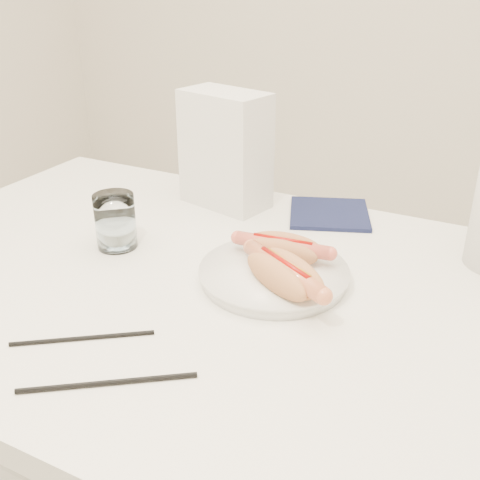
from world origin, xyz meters
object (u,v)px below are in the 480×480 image
at_px(water_glass, 115,221).
at_px(napkin_box, 225,150).
at_px(plate, 274,276).
at_px(hotdog_left, 282,249).
at_px(hotdog_right, 284,274).
at_px(table, 200,308).

distance_m(water_glass, napkin_box, 0.28).
height_order(plate, hotdog_left, hotdog_left).
relative_size(plate, hotdog_right, 1.39).
bearing_deg(hotdog_right, table, -149.55).
bearing_deg(water_glass, hotdog_left, 10.12).
relative_size(plate, water_glass, 2.33).
bearing_deg(water_glass, table, -8.51).
relative_size(water_glass, napkin_box, 0.42).
height_order(table, napkin_box, napkin_box).
relative_size(plate, napkin_box, 0.98).
distance_m(table, water_glass, 0.22).
xyz_separation_m(table, water_glass, (-0.18, 0.03, 0.11)).
relative_size(hotdog_left, hotdog_right, 0.96).
height_order(water_glass, napkin_box, napkin_box).
distance_m(hotdog_right, napkin_box, 0.40).
relative_size(table, plate, 5.23).
relative_size(table, hotdog_right, 7.26).
height_order(table, water_glass, water_glass).
relative_size(hotdog_right, napkin_box, 0.71).
bearing_deg(table, plate, 20.32).
height_order(plate, hotdog_right, hotdog_right).
xyz_separation_m(table, hotdog_left, (0.11, 0.08, 0.10)).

